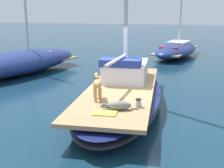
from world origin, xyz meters
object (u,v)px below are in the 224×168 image
Objects in this scene: sailboat_main at (121,97)px; deck_winch at (138,103)px; dog_grey at (118,106)px; deck_towel at (105,113)px; dog_tan at (97,84)px; moored_boat_far_astern at (176,49)px; moored_boat_port_side at (17,62)px.

deck_winch reaches higher than sailboat_main.
dog_grey is 1.67× the size of deck_towel.
deck_winch is 0.99m from deck_towel.
dog_tan reaches higher than deck_towel.
deck_towel is 0.07× the size of moored_boat_far_astern.
moored_boat_far_astern reaches higher than deck_winch.
sailboat_main is at bearing 78.19° from dog_tan.
deck_towel is at bearing -131.23° from deck_winch.
moored_boat_far_astern reaches higher than deck_towel.
dog_tan reaches higher than sailboat_main.
dog_grey is 13.35m from moored_boat_far_astern.
sailboat_main is 0.95× the size of moored_boat_far_astern.
moored_boat_port_side is at bearing 137.87° from deck_towel.
moored_boat_far_astern reaches higher than dog_tan.
deck_winch is 8.73m from moored_boat_port_side.
dog_tan is (-0.77, 0.69, 0.32)m from dog_grey.
moored_boat_port_side is (-6.65, 5.46, -0.18)m from dog_grey.
moored_boat_far_astern is at bearing 85.12° from dog_tan.
dog_grey reaches higher than sailboat_main.
dog_grey reaches higher than deck_towel.
moored_boat_port_side reaches higher than deck_towel.
deck_towel is 8.69m from moored_boat_port_side.
moored_boat_far_astern reaches higher than sailboat_main.
moored_boat_port_side is (-5.88, 4.77, -0.49)m from dog_tan.
dog_grey is 1.05× the size of dog_tan.
dog_grey is at bearing -41.69° from dog_tan.
deck_winch is 12.98m from moored_boat_far_astern.
moored_boat_far_astern is 0.96× the size of moored_boat_port_side.
dog_grey is at bearing -39.39° from moored_boat_port_side.
dog_grey is at bearing -91.32° from moored_boat_far_astern.
deck_winch is 0.03× the size of moored_boat_far_astern.
deck_winch is at bearing -61.96° from sailboat_main.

